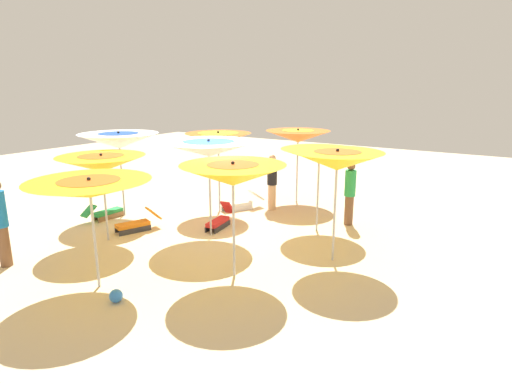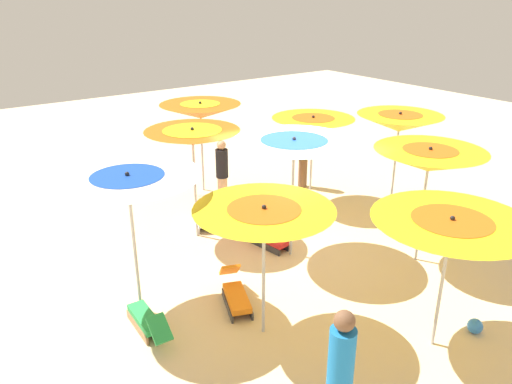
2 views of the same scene
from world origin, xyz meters
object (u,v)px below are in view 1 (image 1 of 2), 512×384
Objects in this scene: beach_umbrella_2 at (298,136)px; beachgoer_0 at (0,221)px; beach_umbrella_4 at (209,149)px; lounger_0 at (105,213)px; beach_umbrella_6 at (90,189)px; lounger_2 at (220,220)px; beachgoer_1 at (350,192)px; lounger_3 at (136,223)px; beach_umbrella_8 at (119,141)px; beach_umbrella_5 at (218,138)px; lounger_1 at (240,203)px; beach_umbrella_1 at (319,155)px; beachgoer_2 at (272,181)px; beach_umbrella_7 at (102,163)px; beach_umbrella_0 at (337,161)px; beach_umbrella_3 at (233,175)px; beach_ball at (116,296)px.

beach_umbrella_2 is 8.56m from beachgoer_0.
beach_umbrella_4 is 2.00× the size of lounger_0.
beach_umbrella_6 is 1.81× the size of lounger_2.
beach_umbrella_6 is at bearing -112.49° from beachgoer_1.
beach_umbrella_4 reaches higher than lounger_3.
beach_umbrella_6 is 4.74m from beach_umbrella_8.
lounger_0 is 6.98m from beachgoer_1.
beach_umbrella_5 is 1.10× the size of beach_umbrella_6.
beach_umbrella_2 is 2.71m from beach_umbrella_5.
lounger_1 is at bearing -138.37° from beach_umbrella_8.
lounger_1 is at bearing -9.88° from beach_umbrella_1.
beach_umbrella_8 is 1.32× the size of beachgoer_0.
beach_umbrella_1 is 2.49m from beachgoer_2.
beach_umbrella_7 is 1.95m from lounger_3.
beach_umbrella_7 reaches higher than lounger_1.
lounger_3 is (1.89, 0.80, -2.05)m from beach_umbrella_4.
beachgoer_1 is at bearing 149.34° from beach_umbrella_2.
beach_umbrella_0 is 7.04m from lounger_0.
lounger_3 is 3.23m from beachgoer_0.
beach_umbrella_7 is at bearing 17.68° from lounger_3.
lounger_2 is 0.70× the size of beachgoer_1.
beach_umbrella_5 reaches higher than beach_umbrella_6.
beach_umbrella_3 is 1.06× the size of beach_umbrella_6.
lounger_0 is at bearing 23.47° from beach_umbrella_1.
beach_umbrella_7 is 3.81m from beach_ball.
beach_umbrella_6 is (0.02, 3.43, -0.31)m from beach_umbrella_4.
lounger_0 is at bearing -150.27° from beachgoer_1.
beachgoer_1 is at bearing -155.31° from beach_umbrella_8.
lounger_1 is 1.10× the size of lounger_2.
beachgoer_0 is at bearing 12.22° from lounger_1.
beach_umbrella_1 is 7.41m from beachgoer_0.
lounger_1 is 1.78m from lounger_2.
lounger_2 is at bearing -72.87° from beach_umbrella_4.
beachgoer_1 is at bearing 149.26° from lounger_3.
beach_umbrella_8 is at bearing -46.37° from beach_umbrella_6.
beach_umbrella_2 is 1.79× the size of lounger_1.
lounger_0 is (5.32, -1.05, -1.91)m from beach_umbrella_3.
beach_umbrella_2 is at bearing -94.83° from beach_umbrella_4.
lounger_1 is (0.68, -2.32, -2.05)m from beach_umbrella_4.
beachgoer_1 is (-0.77, -4.38, -1.18)m from beach_umbrella_3.
lounger_0 is 5.16× the size of beach_ball.
beach_umbrella_2 is 1.93× the size of lounger_0.
beach_umbrella_1 is 5.68m from beach_umbrella_6.
beach_umbrella_0 reaches higher than lounger_0.
beachgoer_2 is at bearing -43.66° from lounger_0.
beach_umbrella_3 reaches higher than lounger_1.
lounger_2 is at bearing -127.66° from beach_umbrella_7.
beach_umbrella_1 is at bearing 127.92° from beach_umbrella_2.
beach_umbrella_1 is at bearing 108.68° from lounger_2.
beach_umbrella_4 reaches higher than beachgoer_0.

